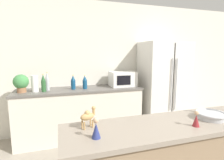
{
  "coord_description": "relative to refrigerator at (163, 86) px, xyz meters",
  "views": [
    {
      "loc": [
        -0.82,
        -0.73,
        1.53
      ],
      "look_at": [
        -0.16,
        1.4,
        1.2
      ],
      "focal_mm": 28.0,
      "sensor_mm": 36.0,
      "label": 1
    }
  ],
  "objects": [
    {
      "name": "back_bottle_1",
      "position": [
        -1.61,
        0.0,
        0.15
      ],
      "size": [
        0.08,
        0.08,
        0.25
      ],
      "color": "navy",
      "rests_on": "back_counter"
    },
    {
      "name": "back_bottle_2",
      "position": [
        -2.3,
        -0.04,
        0.17
      ],
      "size": [
        0.07,
        0.07,
        0.29
      ],
      "color": "#2D6033",
      "rests_on": "back_counter"
    },
    {
      "name": "camel_figurine",
      "position": [
        -1.85,
        -1.82,
        0.19
      ],
      "size": [
        0.13,
        0.09,
        0.16
      ],
      "color": "tan",
      "rests_on": "bar_counter"
    },
    {
      "name": "wall_back",
      "position": [
        -1.23,
        0.38,
        0.39
      ],
      "size": [
        8.0,
        0.06,
        2.55
      ],
      "color": "silver",
      "rests_on": "ground_plane"
    },
    {
      "name": "back_bottle_0",
      "position": [
        -2.24,
        0.05,
        0.18
      ],
      "size": [
        0.07,
        0.07,
        0.31
      ],
      "color": "#B2B7BC",
      "rests_on": "back_counter"
    },
    {
      "name": "back_counter",
      "position": [
        -1.69,
        0.05,
        -0.43
      ],
      "size": [
        2.22,
        0.63,
        0.92
      ],
      "color": "silver",
      "rests_on": "ground_plane"
    },
    {
      "name": "microwave",
      "position": [
        -0.87,
        0.07,
        0.17
      ],
      "size": [
        0.48,
        0.37,
        0.28
      ],
      "color": "white",
      "rests_on": "back_counter"
    },
    {
      "name": "potted_plant",
      "position": [
        -2.64,
        0.01,
        0.19
      ],
      "size": [
        0.24,
        0.24,
        0.29
      ],
      "color": "#9E6B47",
      "rests_on": "back_counter"
    },
    {
      "name": "wise_man_figurine_crimson",
      "position": [
        -1.83,
        -2.0,
        0.15
      ],
      "size": [
        0.06,
        0.06,
        0.14
      ],
      "color": "navy",
      "rests_on": "bar_counter"
    },
    {
      "name": "wise_man_figurine_blue",
      "position": [
        -1.05,
        -2.04,
        0.15
      ],
      "size": [
        0.05,
        0.05,
        0.13
      ],
      "color": "maroon",
      "rests_on": "bar_counter"
    },
    {
      "name": "refrigerator",
      "position": [
        0.0,
        0.0,
        0.0
      ],
      "size": [
        0.91,
        0.69,
        1.77
      ],
      "color": "silver",
      "rests_on": "ground_plane"
    },
    {
      "name": "back_bottle_3",
      "position": [
        -1.81,
        0.02,
        0.15
      ],
      "size": [
        0.08,
        0.08,
        0.26
      ],
      "color": "navy",
      "rests_on": "back_counter"
    },
    {
      "name": "paper_towel_roll",
      "position": [
        -2.43,
        -0.01,
        0.17
      ],
      "size": [
        0.11,
        0.11,
        0.28
      ],
      "color": "white",
      "rests_on": "back_counter"
    },
    {
      "name": "fruit_bowl",
      "position": [
        -0.8,
        -1.94,
        0.12
      ],
      "size": [
        0.25,
        0.25,
        0.06
      ],
      "color": "#B7BABF",
      "rests_on": "bar_counter"
    }
  ]
}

